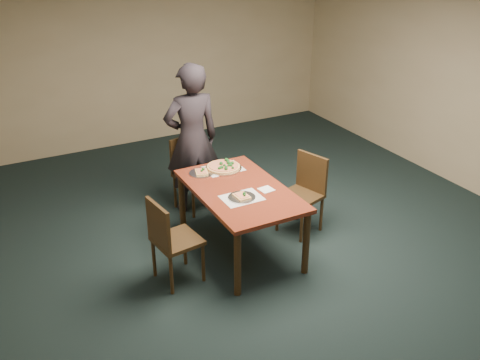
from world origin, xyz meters
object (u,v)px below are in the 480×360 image
chair_far (191,169)px  slice_plate_far (202,172)px  chair_right (305,189)px  chair_left (170,237)px  slice_plate_near (242,197)px  dining_table (240,196)px  pizza_pan (224,167)px  diner (192,139)px

chair_far → slice_plate_far: chair_far is taller
chair_far → chair_right: 1.46m
chair_left → slice_plate_near: bearing=-97.7°
dining_table → pizza_pan: size_ratio=3.62×
chair_far → pizza_pan: chair_far is taller
chair_far → diner: size_ratio=0.49×
chair_right → pizza_pan: 0.96m
slice_plate_near → slice_plate_far: (-0.12, 0.72, -0.00)m
pizza_pan → slice_plate_near: size_ratio=1.48×
chair_far → slice_plate_far: 0.71m
chair_right → diner: 1.47m
dining_table → slice_plate_near: bearing=-112.6°
diner → slice_plate_far: diner is taller
diner → slice_plate_near: 1.31m
chair_far → slice_plate_far: bearing=-117.2°
chair_left → slice_plate_far: chair_left is taller
chair_right → slice_plate_near: chair_right is taller
dining_table → chair_far: 1.19m
slice_plate_near → slice_plate_far: size_ratio=1.00×
dining_table → diner: (-0.06, 1.11, 0.27)m
chair_right → slice_plate_near: 1.01m
dining_table → chair_right: 0.88m
chair_left → chair_right: size_ratio=1.00×
chair_far → chair_left: (-0.80, -1.38, 0.00)m
chair_left → slice_plate_far: size_ratio=3.25×
chair_left → slice_plate_near: (0.79, 0.00, 0.25)m
pizza_pan → dining_table: bearing=-97.7°
chair_far → pizza_pan: 0.72m
slice_plate_near → slice_plate_far: bearing=99.5°
chair_far → pizza_pan: (0.14, -0.65, 0.26)m
slice_plate_near → chair_left: bearing=-179.9°
dining_table → diner: diner is taller
pizza_pan → slice_plate_far: pizza_pan is taller
chair_far → slice_plate_far: size_ratio=3.25×
dining_table → slice_plate_far: slice_plate_far is taller
dining_table → slice_plate_near: (-0.08, -0.19, 0.11)m
pizza_pan → slice_plate_near: pizza_pan is taller
slice_plate_near → dining_table: bearing=67.4°
chair_left → slice_plate_near: size_ratio=3.25×
chair_far → pizza_pan: size_ratio=2.20×
diner → slice_plate_far: size_ratio=6.62×
dining_table → chair_left: chair_left is taller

